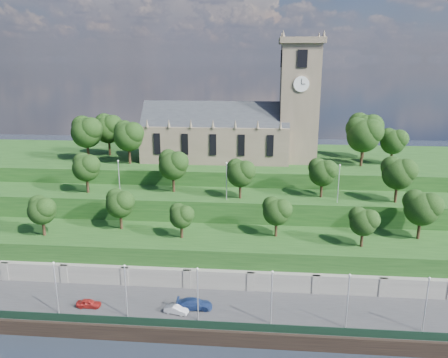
# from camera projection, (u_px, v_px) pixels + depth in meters

# --- Properties ---
(ground) EXTENTS (320.00, 320.00, 0.00)m
(ground) POSITION_uv_depth(u_px,v_px,m) (211.00, 345.00, 58.31)
(ground) COLOR black
(ground) RESTS_ON ground
(promenade) EXTENTS (160.00, 12.00, 2.00)m
(promenade) POSITION_uv_depth(u_px,v_px,m) (215.00, 313.00, 63.81)
(promenade) COLOR #2D2D30
(promenade) RESTS_ON ground
(quay_wall) EXTENTS (160.00, 0.50, 2.20)m
(quay_wall) POSITION_uv_depth(u_px,v_px,m) (210.00, 338.00, 57.97)
(quay_wall) COLOR black
(quay_wall) RESTS_ON ground
(fence) EXTENTS (160.00, 0.10, 1.20)m
(fence) POSITION_uv_depth(u_px,v_px,m) (211.00, 325.00, 58.20)
(fence) COLOR black
(fence) RESTS_ON promenade
(retaining_wall) EXTENTS (160.00, 2.10, 5.00)m
(retaining_wall) POSITION_uv_depth(u_px,v_px,m) (219.00, 284.00, 69.15)
(retaining_wall) COLOR slate
(retaining_wall) RESTS_ON ground
(embankment_lower) EXTENTS (160.00, 12.00, 8.00)m
(embankment_lower) POSITION_uv_depth(u_px,v_px,m) (223.00, 258.00, 74.54)
(embankment_lower) COLOR #183D14
(embankment_lower) RESTS_ON ground
(embankment_upper) EXTENTS (160.00, 10.00, 12.00)m
(embankment_upper) POSITION_uv_depth(u_px,v_px,m) (228.00, 224.00, 84.58)
(embankment_upper) COLOR #183D14
(embankment_upper) RESTS_ON ground
(hilltop) EXTENTS (160.00, 32.00, 15.00)m
(hilltop) POSITION_uv_depth(u_px,v_px,m) (235.00, 186.00, 104.36)
(hilltop) COLOR #183D14
(hilltop) RESTS_ON ground
(church) EXTENTS (38.60, 12.35, 27.60)m
(church) POSITION_uv_depth(u_px,v_px,m) (237.00, 126.00, 96.46)
(church) COLOR brown
(church) RESTS_ON hilltop
(trees_lower) EXTENTS (68.34, 9.10, 8.28)m
(trees_lower) POSITION_uv_depth(u_px,v_px,m) (250.00, 209.00, 72.20)
(trees_lower) COLOR black
(trees_lower) RESTS_ON embankment_lower
(trees_upper) EXTENTS (63.32, 8.55, 8.31)m
(trees_upper) POSITION_uv_depth(u_px,v_px,m) (243.00, 169.00, 80.59)
(trees_upper) COLOR black
(trees_upper) RESTS_ON embankment_upper
(trees_hilltop) EXTENTS (72.68, 16.58, 10.31)m
(trees_hilltop) POSITION_uv_depth(u_px,v_px,m) (234.00, 131.00, 95.36)
(trees_hilltop) COLOR black
(trees_hilltop) RESTS_ON hilltop
(lamp_posts_promenade) EXTENTS (60.36, 0.36, 7.98)m
(lamp_posts_promenade) POSITION_uv_depth(u_px,v_px,m) (198.00, 290.00, 59.13)
(lamp_posts_promenade) COLOR #B2B2B7
(lamp_posts_promenade) RESTS_ON promenade
(lamp_posts_upper) EXTENTS (40.36, 0.36, 7.06)m
(lamp_posts_upper) POSITION_uv_depth(u_px,v_px,m) (227.00, 178.00, 79.02)
(lamp_posts_upper) COLOR #B2B2B7
(lamp_posts_upper) RESTS_ON embankment_upper
(car_left) EXTENTS (3.52, 1.45, 1.19)m
(car_left) POSITION_uv_depth(u_px,v_px,m) (89.00, 303.00, 63.41)
(car_left) COLOR maroon
(car_left) RESTS_ON promenade
(car_middle) EXTENTS (3.62, 1.89, 1.14)m
(car_middle) POSITION_uv_depth(u_px,v_px,m) (176.00, 310.00, 61.84)
(car_middle) COLOR #B8B9BE
(car_middle) RESTS_ON promenade
(car_right) EXTENTS (5.29, 2.43, 1.50)m
(car_right) POSITION_uv_depth(u_px,v_px,m) (195.00, 304.00, 63.00)
(car_right) COLOR navy
(car_right) RESTS_ON promenade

